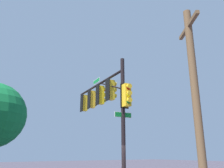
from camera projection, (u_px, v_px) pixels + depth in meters
The scene contains 2 objects.
signal_pole_assembly at pixel (105, 102), 13.35m from camera, with size 6.54×1.41×6.85m.
utility_pole at pixel (196, 103), 7.41m from camera, with size 1.57×1.09×7.00m.
Camera 1 is at (-9.00, 6.84, 2.14)m, focal length 37.61 mm.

